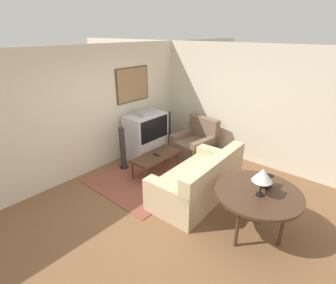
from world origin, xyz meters
TOP-DOWN VIEW (x-y plane):
  - ground_plane at (0.00, 0.00)m, footprint 12.00×12.00m
  - wall_back at (0.02, 2.13)m, footprint 12.00×0.10m
  - wall_right at (2.63, 0.00)m, footprint 0.06×12.00m
  - area_rug at (0.65, 0.92)m, footprint 2.57×1.87m
  - tv at (1.16, 1.69)m, footprint 0.99×0.61m
  - couch at (0.57, -0.30)m, footprint 1.98×1.05m
  - armchair at (2.01, 0.81)m, footprint 1.00×0.97m
  - coffee_table at (0.68, 0.91)m, footprint 1.13×0.50m
  - console_table at (0.33, -1.51)m, footprint 1.28×1.28m
  - table_lamp at (0.26, -1.56)m, footprint 0.29×0.29m
  - mantel_clock at (0.53, -1.56)m, footprint 0.17×0.10m
  - remote at (0.69, 0.91)m, footprint 0.05×0.16m
  - speaker_tower_left at (0.37, 1.64)m, footprint 0.21×0.21m
  - speaker_tower_right at (1.94, 1.64)m, footprint 0.21×0.21m

SIDE VIEW (x-z plane):
  - ground_plane at x=0.00m, z-range 0.00..0.00m
  - area_rug at x=0.65m, z-range 0.00..0.01m
  - armchair at x=2.01m, z-range -0.17..0.76m
  - couch at x=0.57m, z-range -0.13..0.77m
  - coffee_table at x=0.68m, z-range 0.18..0.62m
  - remote at x=0.69m, z-range 0.45..0.47m
  - speaker_tower_left at x=0.37m, z-range -0.03..0.96m
  - speaker_tower_right at x=1.94m, z-range -0.03..0.96m
  - tv at x=1.16m, z-range -0.03..1.16m
  - console_table at x=0.33m, z-range 0.31..1.06m
  - mantel_clock at x=0.53m, z-range 0.75..0.94m
  - table_lamp at x=0.26m, z-range 0.86..1.29m
  - wall_right at x=2.63m, z-range 0.00..2.70m
  - wall_back at x=0.02m, z-range 0.01..2.71m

